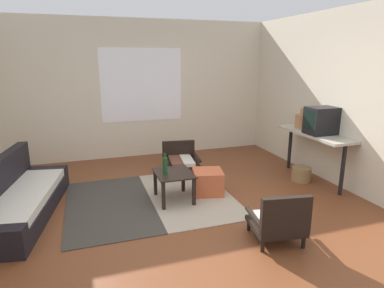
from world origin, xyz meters
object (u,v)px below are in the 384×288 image
armchair_striped_foreground (279,221)px  clay_vase (303,121)px  armchair_by_window (180,159)px  wicker_basket (301,174)px  ottoman_orange (208,182)px  console_shelf (315,138)px  couch (17,200)px  coffee_table (174,178)px  glass_bottle (165,165)px  crt_television (321,121)px

armchair_striped_foreground → clay_vase: bearing=49.4°
armchair_by_window → wicker_basket: bearing=-31.6°
ottoman_orange → wicker_basket: ottoman_orange is taller
console_shelf → clay_vase: size_ratio=4.19×
couch → armchair_by_window: bearing=22.5°
couch → coffee_table: (2.01, -0.15, 0.10)m
console_shelf → coffee_table: bearing=-178.2°
armchair_by_window → ottoman_orange: 1.10m
console_shelf → wicker_basket: console_shelf is taller
armchair_by_window → armchair_striped_foreground: size_ratio=1.15×
ottoman_orange → coffee_table: bearing=-171.2°
glass_bottle → wicker_basket: size_ratio=0.94×
wicker_basket → couch: bearing=179.1°
armchair_striped_foreground → wicker_basket: armchair_striped_foreground is taller
coffee_table → wicker_basket: bearing=2.4°
couch → glass_bottle: size_ratio=7.38×
armchair_striped_foreground → ottoman_orange: 1.54m
armchair_striped_foreground → crt_television: crt_television is taller
clay_vase → wicker_basket: (-0.19, -0.34, -0.82)m
couch → armchair_by_window: size_ratio=3.06×
crt_television → glass_bottle: 2.55m
armchair_by_window → crt_television: crt_television is taller
armchair_striped_foreground → ottoman_orange: armchair_striped_foreground is taller
console_shelf → wicker_basket: (-0.19, 0.02, -0.60)m
couch → console_shelf: bearing=-1.0°
crt_television → wicker_basket: (-0.19, 0.12, -0.90)m
couch → crt_television: crt_television is taller
armchair_by_window → crt_television: size_ratio=1.58×
armchair_by_window → ottoman_orange: bearing=-84.5°
armchair_by_window → crt_television: 2.42m
armchair_by_window → armchair_striped_foreground: bearing=-82.5°
console_shelf → ottoman_orange: bearing=179.7°
wicker_basket → console_shelf: bearing=-4.9°
armchair_striped_foreground → crt_television: size_ratio=1.38×
crt_television → clay_vase: (0.00, 0.46, -0.08)m
couch → wicker_basket: size_ratio=6.94×
armchair_striped_foreground → crt_television: bearing=41.3°
couch → console_shelf: 4.43m
couch → armchair_striped_foreground: (2.80, -1.59, 0.04)m
coffee_table → armchair_striped_foreground: size_ratio=0.95×
console_shelf → crt_television: (-0.00, -0.10, 0.30)m
console_shelf → glass_bottle: console_shelf is taller
coffee_table → armchair_by_window: armchair_by_window is taller
coffee_table → crt_television: 2.48m
coffee_table → armchair_striped_foreground: 1.64m
armchair_striped_foreground → clay_vase: clay_vase is taller
couch → clay_vase: 4.47m
console_shelf → glass_bottle: size_ratio=4.85×
ottoman_orange → glass_bottle: glass_bottle is taller
coffee_table → couch: bearing=175.6°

